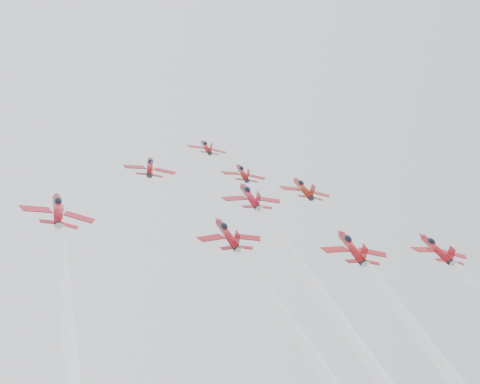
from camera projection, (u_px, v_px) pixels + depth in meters
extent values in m
cylinder|color=#9D0E0F|center=(206.00, 148.00, 144.17)|extent=(1.02, 7.83, 6.60)
cone|color=#9D0E0F|center=(202.00, 141.00, 149.36)|extent=(1.02, 2.22, 2.07)
cone|color=black|center=(211.00, 154.00, 139.40)|extent=(1.02, 1.50, 1.49)
ellipsoid|color=black|center=(205.00, 143.00, 146.00)|extent=(0.92, 2.11, 1.93)
cube|color=#9D0E0F|center=(196.00, 147.00, 142.82)|extent=(3.76, 2.37, 1.12)
cube|color=#9D0E0F|center=(218.00, 150.00, 144.19)|extent=(3.76, 2.37, 1.12)
cube|color=#9D0E0F|center=(211.00, 148.00, 140.11)|extent=(0.11, 2.46, 2.48)
cube|color=#9D0E0F|center=(204.00, 152.00, 139.90)|extent=(1.81, 1.17, 0.64)
cube|color=#9D0E0F|center=(216.00, 154.00, 140.61)|extent=(1.81, 1.17, 0.64)
cylinder|color=maroon|center=(150.00, 168.00, 120.77)|extent=(1.12, 8.59, 7.24)
cone|color=maroon|center=(147.00, 158.00, 126.46)|extent=(1.12, 2.44, 2.27)
cone|color=black|center=(153.00, 177.00, 115.54)|extent=(1.12, 1.65, 1.63)
ellipsoid|color=black|center=(149.00, 161.00, 122.77)|extent=(1.01, 2.31, 2.11)
cube|color=maroon|center=(135.00, 167.00, 119.29)|extent=(4.12, 2.60, 1.23)
cube|color=maroon|center=(165.00, 171.00, 120.78)|extent=(4.12, 2.60, 1.23)
cube|color=maroon|center=(154.00, 168.00, 116.32)|extent=(0.12, 2.69, 2.72)
cube|color=maroon|center=(145.00, 174.00, 116.09)|extent=(1.98, 1.28, 0.70)
cube|color=maroon|center=(161.00, 176.00, 116.86)|extent=(1.98, 1.28, 0.70)
cylinder|color=maroon|center=(243.00, 174.00, 129.01)|extent=(1.03, 7.95, 6.70)
cone|color=maroon|center=(236.00, 165.00, 134.28)|extent=(1.03, 2.25, 2.10)
cone|color=black|center=(249.00, 182.00, 124.17)|extent=(1.03, 1.52, 1.51)
ellipsoid|color=black|center=(241.00, 168.00, 130.86)|extent=(0.94, 2.14, 1.95)
cube|color=maroon|center=(231.00, 173.00, 127.64)|extent=(3.82, 2.41, 1.13)
cube|color=maroon|center=(256.00, 176.00, 129.02)|extent=(3.82, 2.41, 1.13)
cube|color=maroon|center=(249.00, 174.00, 124.89)|extent=(0.11, 2.49, 2.52)
cube|color=maroon|center=(241.00, 179.00, 124.67)|extent=(1.83, 1.19, 0.65)
cube|color=maroon|center=(255.00, 181.00, 125.39)|extent=(1.83, 1.19, 0.65)
cylinder|color=maroon|center=(304.00, 189.00, 126.30)|extent=(1.16, 8.95, 7.54)
cone|color=maroon|center=(293.00, 179.00, 132.23)|extent=(1.16, 2.54, 2.36)
cone|color=black|center=(314.00, 200.00, 120.85)|extent=(1.16, 1.72, 1.70)
ellipsoid|color=black|center=(300.00, 183.00, 128.39)|extent=(1.06, 2.41, 2.20)
cube|color=maroon|center=(291.00, 189.00, 124.75)|extent=(4.30, 2.71, 1.28)
cube|color=maroon|center=(319.00, 193.00, 126.32)|extent=(4.30, 2.71, 1.28)
cube|color=maroon|center=(313.00, 191.00, 121.66)|extent=(0.13, 2.81, 2.84)
cube|color=maroon|center=(305.00, 197.00, 121.42)|extent=(2.06, 1.34, 0.73)
cube|color=maroon|center=(320.00, 198.00, 122.23)|extent=(2.06, 1.34, 0.73)
cylinder|color=#A30F1F|center=(250.00, 197.00, 114.77)|extent=(1.21, 9.32, 7.86)
cone|color=#A30F1F|center=(241.00, 185.00, 120.95)|extent=(1.21, 2.64, 2.46)
cone|color=black|center=(259.00, 209.00, 109.09)|extent=(1.21, 1.79, 1.77)
ellipsoid|color=black|center=(247.00, 189.00, 116.94)|extent=(1.10, 2.51, 2.29)
cube|color=#A30F1F|center=(235.00, 197.00, 113.16)|extent=(4.48, 2.82, 1.33)
cube|color=#A30F1F|center=(268.00, 201.00, 114.79)|extent=(4.48, 2.82, 1.33)
cube|color=#A30F1F|center=(259.00, 199.00, 109.94)|extent=(0.13, 2.92, 2.96)
cube|color=#A30F1F|center=(249.00, 206.00, 109.68)|extent=(2.15, 1.39, 0.76)
cube|color=#A30F1F|center=(266.00, 208.00, 110.53)|extent=(2.15, 1.39, 0.76)
cylinder|color=#A60F1F|center=(58.00, 211.00, 91.37)|extent=(1.19, 9.14, 7.70)
cone|color=#A60F1F|center=(59.00, 195.00, 97.42)|extent=(1.19, 2.59, 2.41)
cone|color=black|center=(57.00, 227.00, 85.81)|extent=(1.19, 1.75, 1.74)
ellipsoid|color=black|center=(59.00, 201.00, 93.50)|extent=(1.08, 2.46, 2.25)
cube|color=#A60F1F|center=(35.00, 211.00, 89.79)|extent=(4.39, 2.77, 1.30)
cube|color=#A60F1F|center=(79.00, 215.00, 91.39)|extent=(4.39, 2.77, 1.30)
cube|color=#A60F1F|center=(58.00, 214.00, 86.64)|extent=(0.13, 2.87, 2.90)
cube|color=#A60F1F|center=(45.00, 223.00, 86.39)|extent=(2.11, 1.37, 0.74)
cube|color=#A60F1F|center=(69.00, 225.00, 87.21)|extent=(2.11, 1.37, 0.74)
cylinder|color=maroon|center=(228.00, 235.00, 94.66)|extent=(1.09, 8.37, 7.05)
cone|color=maroon|center=(219.00, 220.00, 100.21)|extent=(1.09, 2.37, 2.21)
cone|color=black|center=(237.00, 251.00, 89.57)|extent=(1.09, 1.60, 1.59)
ellipsoid|color=black|center=(225.00, 226.00, 96.61)|extent=(0.99, 2.25, 2.06)
cube|color=maroon|center=(211.00, 236.00, 93.22)|extent=(4.02, 2.53, 1.19)
cube|color=maroon|center=(247.00, 239.00, 94.68)|extent=(4.02, 2.53, 1.19)
cube|color=maroon|center=(236.00, 239.00, 90.33)|extent=(0.12, 2.62, 2.65)
cube|color=maroon|center=(225.00, 247.00, 90.10)|extent=(1.93, 1.25, 0.68)
cube|color=maroon|center=(245.00, 249.00, 90.86)|extent=(1.93, 1.25, 0.68)
cylinder|color=#A50F14|center=(352.00, 248.00, 99.23)|extent=(1.18, 9.11, 7.68)
cone|color=#A50F14|center=(336.00, 232.00, 105.28)|extent=(1.18, 2.59, 2.41)
cone|color=black|center=(369.00, 265.00, 93.69)|extent=(1.18, 1.75, 1.73)
ellipsoid|color=black|center=(347.00, 239.00, 101.36)|extent=(1.08, 2.45, 2.24)
cube|color=#A50F14|center=(336.00, 249.00, 97.66)|extent=(4.38, 2.76, 1.30)
cube|color=#A50F14|center=(372.00, 253.00, 99.25)|extent=(4.38, 2.76, 1.30)
cube|color=#A50F14|center=(367.00, 253.00, 94.51)|extent=(0.13, 2.86, 2.89)
cube|color=#A50F14|center=(356.00, 261.00, 94.26)|extent=(2.10, 1.36, 0.74)
cube|color=#A50F14|center=(375.00, 263.00, 95.09)|extent=(2.10, 1.36, 0.74)
cylinder|color=#A70F18|center=(437.00, 250.00, 106.26)|extent=(1.09, 8.43, 7.11)
cone|color=#A70F18|center=(419.00, 235.00, 111.85)|extent=(1.09, 2.39, 2.23)
cone|color=black|center=(455.00, 264.00, 101.13)|extent=(1.09, 1.62, 1.60)
ellipsoid|color=black|center=(430.00, 241.00, 108.23)|extent=(1.00, 2.27, 2.07)
cube|color=#A70F18|center=(424.00, 250.00, 104.80)|extent=(4.05, 2.55, 1.20)
cube|color=#A70F18|center=(454.00, 253.00, 106.28)|extent=(4.05, 2.55, 1.20)
cube|color=#A70F18|center=(453.00, 254.00, 101.89)|extent=(0.12, 2.64, 2.67)
cube|color=#A70F18|center=(444.00, 261.00, 101.66)|extent=(1.94, 1.26, 0.69)
cube|color=#A70F18|center=(459.00, 262.00, 102.43)|extent=(1.94, 1.26, 0.69)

